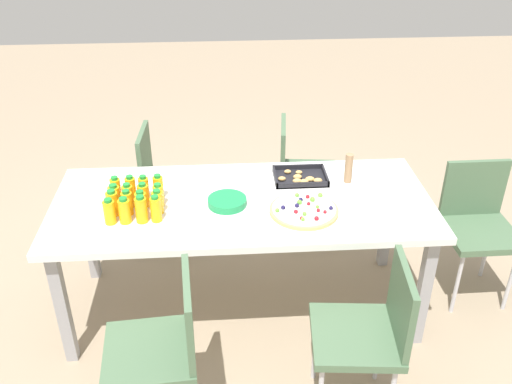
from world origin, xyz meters
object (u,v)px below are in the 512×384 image
fruit_pizza (304,210)px  napkin_stack (409,215)px  juice_bottle_2 (141,210)px  juice_bottle_6 (141,203)px  chair_end (477,219)px  juice_bottle_14 (144,188)px  cardboard_tube (349,168)px  juice_bottle_11 (158,196)px  juice_bottle_9 (128,196)px  juice_bottle_13 (131,188)px  chair_far_left (164,176)px  chair_near_left (164,342)px  chair_near_right (372,328)px  chair_far_right (299,168)px  juice_bottle_0 (110,212)px  snack_tray (300,178)px  juice_bottle_7 (158,202)px  juice_bottle_1 (125,211)px  juice_bottle_8 (114,197)px  juice_bottle_5 (127,203)px  juice_bottle_15 (158,187)px  plate_stack (227,202)px  juice_bottle_3 (156,209)px  party_table (243,211)px  juice_bottle_12 (116,189)px  juice_bottle_10 (143,195)px  juice_bottle_4 (113,203)px

fruit_pizza → napkin_stack: bearing=-8.4°
juice_bottle_2 → juice_bottle_6: (-0.01, 0.08, -0.01)m
juice_bottle_6 → chair_end: bearing=5.3°
juice_bottle_6 → juice_bottle_14: (0.00, 0.15, 0.00)m
cardboard_tube → juice_bottle_11: bearing=-169.8°
fruit_pizza → napkin_stack: fruit_pizza is taller
juice_bottle_9 → juice_bottle_13: size_ratio=0.98×
chair_far_left → chair_near_left: bearing=6.7°
chair_near_left → juice_bottle_11: size_ratio=6.25×
juice_bottle_2 → napkin_stack: bearing=-2.0°
chair_far_left → juice_bottle_9: size_ratio=5.94×
chair_near_right → chair_far_right: 1.57m
juice_bottle_2 → napkin_stack: juice_bottle_2 is taller
napkin_stack → juice_bottle_0: bearing=178.3°
juice_bottle_6 → snack_tray: size_ratio=0.44×
juice_bottle_7 → juice_bottle_1: bearing=-153.1°
juice_bottle_8 → chair_near_right: bearing=-31.2°
juice_bottle_5 → juice_bottle_14: (0.07, 0.15, 0.00)m
juice_bottle_15 → plate_stack: bearing=-15.0°
juice_bottle_0 → juice_bottle_2: 0.16m
juice_bottle_9 → juice_bottle_7: bearing=-22.9°
cardboard_tube → juice_bottle_9: bearing=-171.1°
juice_bottle_2 → fruit_pizza: 0.84m
chair_far_left → juice_bottle_3: (0.05, -0.93, 0.31)m
juice_bottle_7 → cardboard_tube: bearing=13.8°
party_table → juice_bottle_13: size_ratio=14.42×
juice_bottle_8 → juice_bottle_12: 0.07m
juice_bottle_8 → juice_bottle_9: juice_bottle_9 is taller
juice_bottle_15 → napkin_stack: (1.30, -0.28, -0.06)m
chair_far_right → cardboard_tube: (0.18, -0.64, 0.33)m
plate_stack → juice_bottle_14: bearing=167.8°
party_table → juice_bottle_15: 0.47m
party_table → chair_end: 1.41m
juice_bottle_14 → cardboard_tube: (1.14, 0.11, 0.02)m
chair_far_right → juice_bottle_10: juice_bottle_10 is taller
chair_near_left → juice_bottle_7: 0.76m
juice_bottle_12 → juice_bottle_10: bearing=-23.1°
chair_near_right → juice_bottle_5: (-1.14, 0.67, 0.31)m
juice_bottle_10 → juice_bottle_11: juice_bottle_10 is taller
juice_bottle_6 → juice_bottle_8: bearing=153.9°
napkin_stack → cardboard_tube: size_ratio=0.86×
juice_bottle_0 → juice_bottle_6: juice_bottle_0 is taller
juice_bottle_7 → juice_bottle_15: 0.15m
napkin_stack → juice_bottle_1: bearing=178.2°
chair_far_right → snack_tray: bearing=-1.4°
chair_near_left → juice_bottle_9: size_ratio=5.94×
juice_bottle_1 → fruit_pizza: bearing=2.0°
juice_bottle_4 → juice_bottle_15: bearing=34.6°
juice_bottle_6 → fruit_pizza: 0.85m
chair_near_left → juice_bottle_0: juice_bottle_0 is taller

